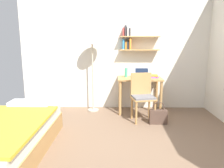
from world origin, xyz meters
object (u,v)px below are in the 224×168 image
object	(u,v)px
desk_chair	(142,95)
book_stack	(154,76)
handbag	(158,116)
bed	(10,137)
desk	(139,84)
water_bottle	(126,73)
laptop	(142,75)
standing_lamp	(92,43)

from	to	relation	value
desk_chair	book_stack	xyz separation A→B (m)	(0.29, 0.54, 0.28)
handbag	book_stack	bearing A→B (deg)	88.93
bed	desk_chair	bearing A→B (deg)	34.65
desk	water_bottle	distance (m)	0.39
bed	desk_chair	size ratio (longest dim) A/B	2.11
desk	water_bottle	size ratio (longest dim) A/B	4.69
bed	book_stack	size ratio (longest dim) A/B	9.19
desk	water_bottle	xyz separation A→B (m)	(-0.29, 0.07, 0.25)
desk	book_stack	bearing A→B (deg)	4.13
desk_chair	laptop	bearing A→B (deg)	85.36
desk	book_stack	xyz separation A→B (m)	(0.30, 0.02, 0.18)
standing_lamp	bed	bearing A→B (deg)	-116.07
desk_chair	laptop	size ratio (longest dim) A/B	2.91
laptop	handbag	size ratio (longest dim) A/B	0.74
bed	book_stack	xyz separation A→B (m)	(2.24, 1.89, 0.55)
desk_chair	laptop	world-z (taller)	laptop
book_stack	water_bottle	bearing A→B (deg)	175.79
standing_lamp	desk_chair	bearing A→B (deg)	-28.52
handbag	desk_chair	bearing A→B (deg)	144.63
handbag	standing_lamp	bearing A→B (deg)	149.91
bed	desk	world-z (taller)	desk
water_bottle	handbag	bearing A→B (deg)	-53.69
desk	handbag	bearing A→B (deg)	-68.30
bed	standing_lamp	bearing A→B (deg)	63.93
bed	handbag	xyz separation A→B (m)	(2.23, 1.15, -0.09)
desk_chair	handbag	world-z (taller)	desk_chair
water_bottle	book_stack	world-z (taller)	water_bottle
desk_chair	handbag	size ratio (longest dim) A/B	2.15
desk	water_bottle	bearing A→B (deg)	167.34
laptop	desk	bearing A→B (deg)	-148.62
book_stack	handbag	size ratio (longest dim) A/B	0.50
desk_chair	handbag	xyz separation A→B (m)	(0.28, -0.20, -0.37)
desk	book_stack	world-z (taller)	book_stack
bed	book_stack	distance (m)	2.98
desk	laptop	size ratio (longest dim) A/B	2.96
desk	desk_chair	xyz separation A→B (m)	(0.00, -0.52, -0.10)
bed	standing_lamp	size ratio (longest dim) A/B	1.15
book_stack	bed	bearing A→B (deg)	-139.94
book_stack	standing_lamp	bearing A→B (deg)	179.41
laptop	water_bottle	distance (m)	0.34
desk_chair	laptop	xyz separation A→B (m)	(0.04, 0.55, 0.30)
laptop	handbag	world-z (taller)	laptop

